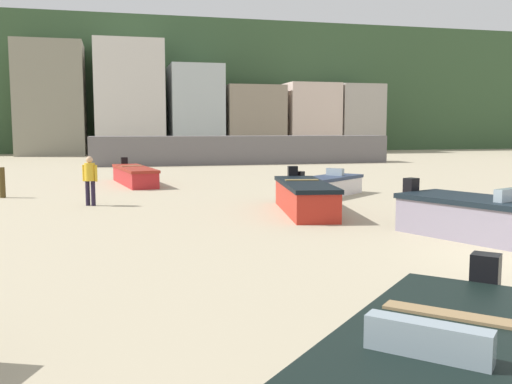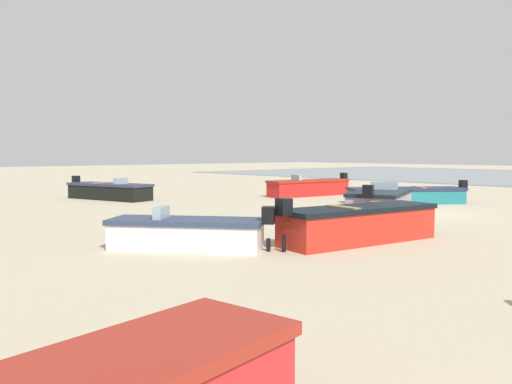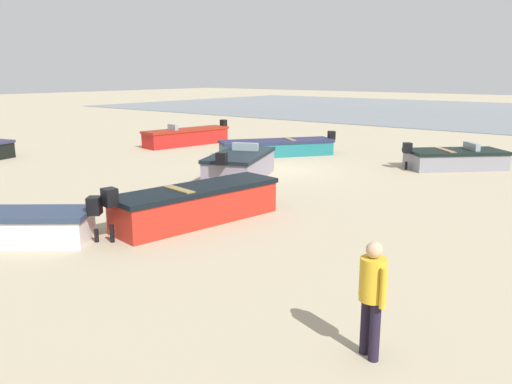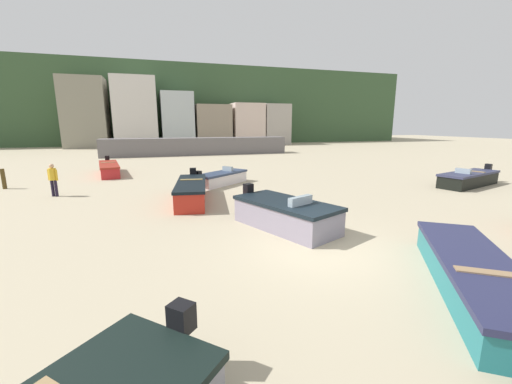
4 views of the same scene
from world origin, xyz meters
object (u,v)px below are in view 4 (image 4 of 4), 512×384
(boat_red_7, at_px, (109,169))
(beach_walker_foreground, at_px, (53,177))
(boat_red_0, at_px, (191,191))
(boat_white_3, at_px, (221,178))
(boat_grey_6, at_px, (285,214))
(boat_teal_2, at_px, (475,276))
(boat_black_8, at_px, (469,179))
(mooring_post_near_water, at_px, (3,179))

(boat_red_7, height_order, beach_walker_foreground, beach_walker_foreground)
(beach_walker_foreground, bearing_deg, boat_red_0, 1.33)
(boat_red_0, distance_m, beach_walker_foreground, 7.06)
(boat_red_7, distance_m, beach_walker_foreground, 7.08)
(boat_white_3, bearing_deg, boat_grey_6, -35.93)
(boat_grey_6, distance_m, boat_red_7, 16.51)
(boat_white_3, bearing_deg, boat_teal_2, -28.36)
(beach_walker_foreground, bearing_deg, boat_black_8, 17.08)
(boat_red_0, xyz_separation_m, boat_black_8, (15.70, -0.98, -0.06))
(boat_red_0, xyz_separation_m, boat_grey_6, (2.64, -4.82, 0.01))
(boat_white_3, relative_size, boat_black_8, 0.72)
(boat_white_3, height_order, beach_walker_foreground, beach_walker_foreground)
(boat_grey_6, distance_m, mooring_post_near_water, 16.34)
(boat_black_8, bearing_deg, boat_red_0, 70.50)
(boat_red_0, relative_size, mooring_post_near_water, 4.35)
(beach_walker_foreground, bearing_deg, boat_grey_6, -13.95)
(boat_red_0, relative_size, boat_white_3, 1.35)
(boat_white_3, relative_size, mooring_post_near_water, 3.23)
(boat_red_7, relative_size, beach_walker_foreground, 3.29)
(boat_red_0, distance_m, boat_teal_2, 11.05)
(boat_grey_6, bearing_deg, boat_teal_2, 89.48)
(boat_red_0, height_order, mooring_post_near_water, boat_red_0)
(boat_black_8, height_order, mooring_post_near_water, same)
(boat_red_0, height_order, boat_black_8, boat_red_0)
(boat_black_8, relative_size, mooring_post_near_water, 4.46)
(boat_grey_6, bearing_deg, boat_red_0, -84.38)
(boat_grey_6, distance_m, boat_black_8, 13.62)
(boat_red_7, xyz_separation_m, beach_walker_foreground, (-1.64, -6.87, 0.55))
(boat_teal_2, distance_m, boat_red_7, 22.07)
(boat_teal_2, xyz_separation_m, boat_red_7, (-9.45, 19.95, 0.03))
(boat_white_3, xyz_separation_m, boat_red_7, (-6.82, 6.22, 0.02))
(boat_teal_2, distance_m, mooring_post_near_water, 21.51)
(boat_black_8, relative_size, beach_walker_foreground, 3.06)
(boat_white_3, height_order, boat_red_7, boat_red_7)
(boat_white_3, xyz_separation_m, mooring_post_near_water, (-11.67, 2.34, 0.18))
(mooring_post_near_water, height_order, beach_walker_foreground, beach_walker_foreground)
(boat_teal_2, height_order, boat_white_3, same)
(mooring_post_near_water, bearing_deg, boat_grey_6, -41.96)
(boat_black_8, xyz_separation_m, mooring_post_near_water, (-25.22, 7.08, 0.15))
(boat_black_8, bearing_deg, boat_grey_6, 90.45)
(boat_teal_2, bearing_deg, boat_red_0, 150.83)
(boat_teal_2, distance_m, boat_white_3, 13.98)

